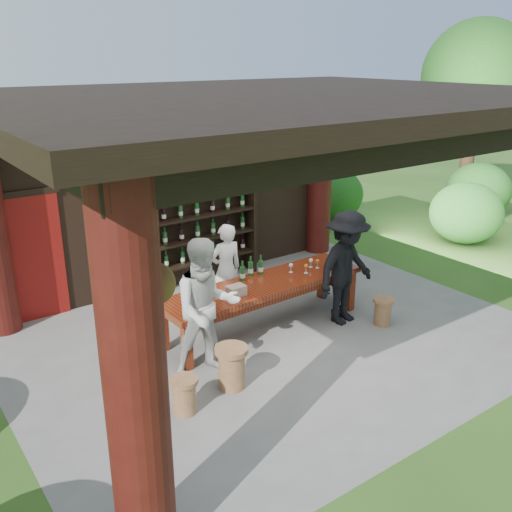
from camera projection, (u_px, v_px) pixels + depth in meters
ground at (272, 336)px, 8.45m from camera, size 90.00×90.00×0.00m
pavilion at (254, 190)px, 8.04m from camera, size 7.50×6.00×3.60m
wine_shelf at (198, 228)px, 10.08m from camera, size 2.33×0.35×2.05m
tasting_table at (263, 290)px, 8.48m from camera, size 3.31×0.93×0.75m
stool_near_left at (232, 366)px, 7.08m from camera, size 0.42×0.42×0.56m
stool_near_right at (383, 311)px, 8.75m from camera, size 0.33×0.33×0.43m
stool_far_left at (184, 395)px, 6.59m from camera, size 0.34×0.34×0.45m
host at (226, 270)px, 8.94m from camera, size 0.57×0.40×1.50m
guest_woman at (207, 308)px, 7.20m from camera, size 1.03×0.89×1.84m
guest_man at (346, 268)px, 8.63m from camera, size 1.24×0.83×1.78m
table_bottles at (251, 267)px, 8.62m from camera, size 0.45×0.17×0.31m
table_glasses at (306, 266)px, 8.90m from camera, size 0.53×0.23×0.15m
napkin_basket at (236, 291)px, 7.99m from camera, size 0.26×0.19×0.14m
shrubs at (308, 270)px, 9.48m from camera, size 19.20×7.90×1.36m
trees at (397, 86)px, 10.69m from camera, size 21.24×9.33×4.80m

